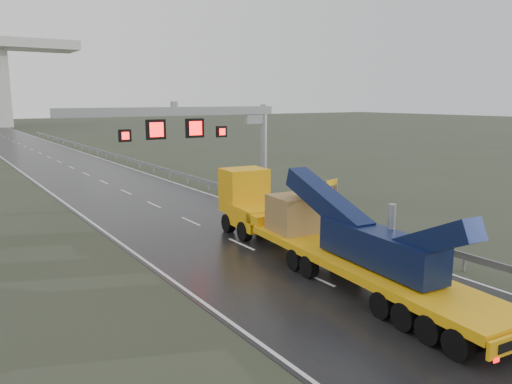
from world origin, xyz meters
TOP-DOWN VIEW (x-y plane):
  - ground at (0.00, 0.00)m, footprint 400.00×400.00m
  - road at (0.00, 40.00)m, footprint 11.00×200.00m
  - guardrail at (6.10, 30.00)m, footprint 0.20×140.00m
  - sign_gantry at (2.10, 17.99)m, footprint 14.90×1.20m
  - heavy_haul_truck at (1.23, 6.03)m, footprint 4.43×18.75m
  - exit_sign_pair at (9.00, 12.97)m, footprint 1.31×0.47m
  - striped_barrier at (6.26, 14.43)m, footprint 0.81×0.61m

SIDE VIEW (x-z plane):
  - ground at x=0.00m, z-range 0.00..0.00m
  - road at x=0.00m, z-range 0.00..0.02m
  - striped_barrier at x=6.26m, z-range 0.00..1.22m
  - guardrail at x=6.10m, z-range 0.00..1.40m
  - exit_sign_pair at x=9.00m, z-range 0.47..2.80m
  - heavy_haul_truck at x=1.23m, z-range -0.49..3.88m
  - sign_gantry at x=2.10m, z-range 1.90..9.33m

